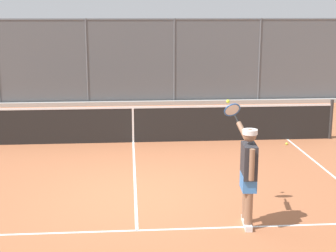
# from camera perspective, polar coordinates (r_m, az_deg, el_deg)

# --- Properties ---
(ground_plane) EXTENTS (60.00, 60.00, 0.00)m
(ground_plane) POSITION_cam_1_polar(r_m,az_deg,el_deg) (9.59, -3.68, -7.88)
(ground_plane) COLOR #A8603D
(court_line_markings) EXTENTS (8.37, 10.07, 0.01)m
(court_line_markings) POSITION_cam_1_polar(r_m,az_deg,el_deg) (7.90, -3.48, -12.56)
(court_line_markings) COLOR white
(court_line_markings) RESTS_ON ground
(fence_backdrop) EXTENTS (18.87, 1.37, 3.13)m
(fence_backdrop) POSITION_cam_1_polar(r_m,az_deg,el_deg) (19.27, -4.18, 6.65)
(fence_backdrop) COLOR #565B60
(fence_backdrop) RESTS_ON ground
(tennis_net) EXTENTS (10.75, 0.09, 1.07)m
(tennis_net) POSITION_cam_1_polar(r_m,az_deg,el_deg) (13.28, -3.96, 0.22)
(tennis_net) COLOR #2D2D2D
(tennis_net) RESTS_ON ground
(tennis_player) EXTENTS (0.40, 1.37, 1.90)m
(tennis_player) POSITION_cam_1_polar(r_m,az_deg,el_deg) (8.12, 9.01, -4.94)
(tennis_player) COLOR silver
(tennis_player) RESTS_ON ground
(tennis_ball_by_sideline) EXTENTS (0.07, 0.07, 0.07)m
(tennis_ball_by_sideline) POSITION_cam_1_polar(r_m,az_deg,el_deg) (13.45, 13.21, -1.96)
(tennis_ball_by_sideline) COLOR #D6E042
(tennis_ball_by_sideline) RESTS_ON ground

